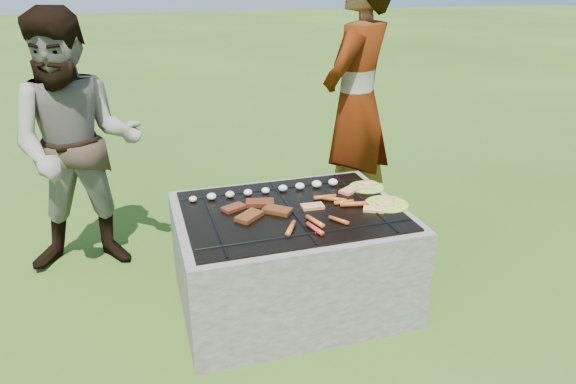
% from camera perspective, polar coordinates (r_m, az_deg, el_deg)
% --- Properties ---
extents(lawn, '(60.00, 60.00, 0.00)m').
position_cam_1_polar(lawn, '(3.24, 0.26, -11.83)').
color(lawn, '#294A12').
rests_on(lawn, ground).
extents(fire_pit, '(1.30, 1.00, 0.62)m').
position_cam_1_polar(fire_pit, '(3.09, 0.27, -7.52)').
color(fire_pit, gray).
rests_on(fire_pit, ground).
extents(mushrooms, '(0.94, 0.06, 0.04)m').
position_cam_1_polar(mushrooms, '(3.16, -1.62, 0.31)').
color(mushrooms, '#EFE4CB').
rests_on(mushrooms, fire_pit).
extents(pork_slabs, '(0.39, 0.31, 0.02)m').
position_cam_1_polar(pork_slabs, '(2.92, -3.40, -1.91)').
color(pork_slabs, '#9A381C').
rests_on(pork_slabs, fire_pit).
extents(sausages, '(0.57, 0.47, 0.03)m').
position_cam_1_polar(sausages, '(2.88, 4.32, -2.27)').
color(sausages, orange).
rests_on(sausages, fire_pit).
extents(bread_on_grate, '(0.45, 0.42, 0.02)m').
position_cam_1_polar(bread_on_grate, '(3.05, 6.14, -0.97)').
color(bread_on_grate, tan).
rests_on(bread_on_grate, fire_pit).
extents(plate_far, '(0.26, 0.26, 0.03)m').
position_cam_1_polar(plate_far, '(3.29, 8.73, 0.50)').
color(plate_far, '#E6FF3C').
rests_on(plate_far, fire_pit).
extents(plate_near, '(0.32, 0.32, 0.03)m').
position_cam_1_polar(plate_near, '(3.06, 10.90, -1.38)').
color(plate_near, yellow).
rests_on(plate_near, fire_pit).
extents(cook, '(0.85, 0.82, 1.96)m').
position_cam_1_polar(cook, '(3.84, 7.61, 9.57)').
color(cook, gray).
rests_on(cook, ground).
extents(bystander, '(0.88, 0.71, 1.69)m').
position_cam_1_polar(bystander, '(3.53, -22.30, 4.69)').
color(bystander, gray).
rests_on(bystander, ground).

